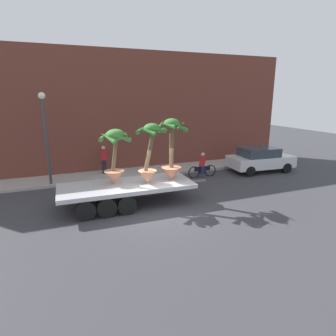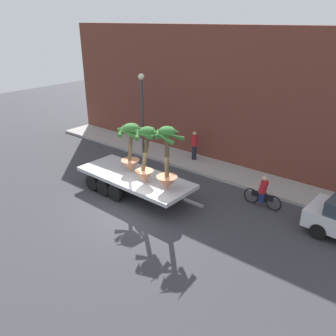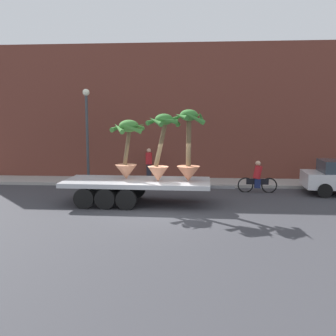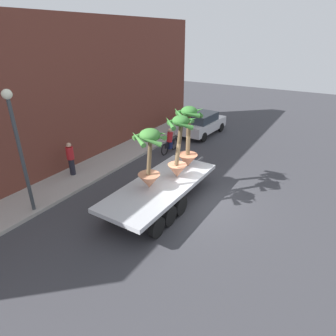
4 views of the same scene
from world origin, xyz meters
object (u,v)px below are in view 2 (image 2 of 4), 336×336
Objects in this scene: flatbed_trailer at (131,178)px; cyclist at (263,193)px; potted_palm_front at (167,161)px; potted_palm_middle at (131,147)px; potted_palm_rear at (146,156)px; pedestrian_near_gate at (194,145)px; street_lamp at (142,104)px.

cyclist is (5.56, 2.73, -0.10)m from flatbed_trailer.
cyclist is at bearing 42.16° from potted_palm_front.
flatbed_trailer is 6.20m from cyclist.
flatbed_trailer is at bearing -53.18° from potted_palm_middle.
potted_palm_rear is at bearing -173.45° from potted_palm_front.
pedestrian_near_gate is at bearing 155.77° from cyclist.
potted_palm_middle reaches higher than pedestrian_near_gate.
cyclist is 6.02m from pedestrian_near_gate.
potted_palm_front is (2.37, -0.16, 1.54)m from flatbed_trailer.
street_lamp reaches higher than potted_palm_rear.
street_lamp is at bearing 126.07° from potted_palm_middle.
street_lamp is (-2.82, 3.87, 0.98)m from potted_palm_middle.
flatbed_trailer is 4.07× the size of pedestrian_near_gate.
street_lamp is at bearing 134.20° from potted_palm_rear.
pedestrian_near_gate is at bearing 113.07° from potted_palm_front.
potted_palm_middle is (-0.17, 0.22, 1.49)m from flatbed_trailer.
potted_palm_rear reaches higher than potted_palm_middle.
potted_palm_middle is 2.56m from potted_palm_front.
potted_palm_front is 6.90m from street_lamp.
cyclist reaches higher than flatbed_trailer.
street_lamp reaches higher than pedestrian_near_gate.
pedestrian_near_gate is at bearing 19.77° from street_lamp.
flatbed_trailer is at bearing -53.89° from street_lamp.
street_lamp is at bearing 170.95° from cyclist.
flatbed_trailer is 5.21m from pedestrian_near_gate.
pedestrian_near_gate reaches higher than flatbed_trailer.
potted_palm_rear is at bearing -19.48° from potted_palm_middle.
potted_palm_middle is 0.86× the size of potted_palm_front.
pedestrian_near_gate is (-2.28, 5.36, -1.26)m from potted_palm_front.
street_lamp reaches higher than potted_palm_middle.
potted_palm_front is (2.53, -0.38, 0.05)m from potted_palm_middle.
potted_palm_rear reaches higher than cyclist.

